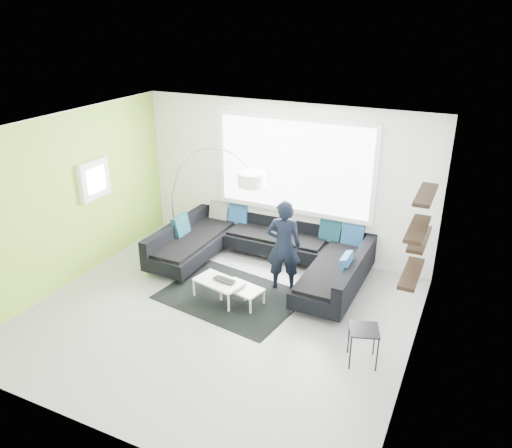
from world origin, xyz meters
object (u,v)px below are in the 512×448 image
at_px(side_table, 363,345).
at_px(laptop, 222,282).
at_px(coffee_table, 231,292).
at_px(arc_lamp, 171,196).
at_px(person, 284,246).
at_px(sectional_sofa, 261,254).

bearing_deg(side_table, laptop, 167.10).
distance_m(coffee_table, arc_lamp, 2.44).
xyz_separation_m(coffee_table, person, (0.59, 0.73, 0.61)).
relative_size(sectional_sofa, arc_lamp, 1.70).
height_order(arc_lamp, side_table, arc_lamp).
bearing_deg(laptop, side_table, -5.28).
distance_m(side_table, laptop, 2.42).
relative_size(arc_lamp, side_table, 4.12).
xyz_separation_m(sectional_sofa, coffee_table, (-0.03, -1.10, -0.17)).
bearing_deg(side_table, sectional_sofa, 142.72).
bearing_deg(arc_lamp, coffee_table, -26.79).
xyz_separation_m(coffee_table, laptop, (-0.12, -0.05, 0.18)).
distance_m(sectional_sofa, person, 0.80).
xyz_separation_m(sectional_sofa, laptop, (-0.15, -1.14, 0.00)).
distance_m(sectional_sofa, arc_lamp, 2.05).
relative_size(sectional_sofa, person, 2.32).
bearing_deg(laptop, coffee_table, 29.39).
relative_size(coffee_table, laptop, 2.46).
bearing_deg(person, arc_lamp, -33.86).
height_order(person, laptop, person).
bearing_deg(person, side_table, 119.84).
xyz_separation_m(arc_lamp, person, (2.48, -0.54, -0.28)).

